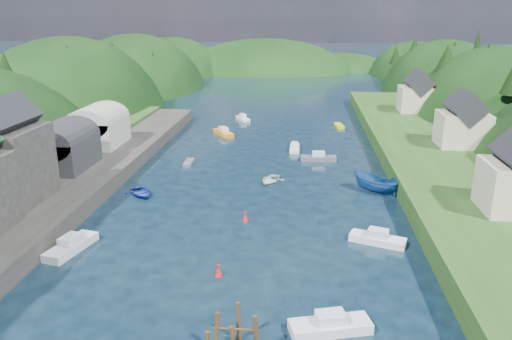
# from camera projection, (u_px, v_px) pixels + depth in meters

# --- Properties ---
(ground) EXTENTS (600.00, 600.00, 0.00)m
(ground) POSITION_uv_depth(u_px,v_px,m) (269.00, 152.00, 80.26)
(ground) COLOR black
(ground) RESTS_ON ground
(hillside_left) EXTENTS (44.00, 245.56, 52.00)m
(hillside_left) POSITION_uv_depth(u_px,v_px,m) (74.00, 152.00, 110.49)
(hillside_left) COLOR black
(hillside_left) RESTS_ON ground
(hillside_right) EXTENTS (36.00, 245.56, 48.00)m
(hillside_right) POSITION_uv_depth(u_px,v_px,m) (496.00, 160.00, 102.14)
(hillside_right) COLOR black
(hillside_right) RESTS_ON ground
(far_hills) EXTENTS (103.00, 68.00, 44.00)m
(far_hills) POSITION_uv_depth(u_px,v_px,m) (293.00, 96.00, 201.06)
(far_hills) COLOR black
(far_hills) RESTS_ON ground
(hill_trees) EXTENTS (91.00, 145.99, 12.79)m
(hill_trees) POSITION_uv_depth(u_px,v_px,m) (288.00, 72.00, 90.33)
(hill_trees) COLOR black
(hill_trees) RESTS_ON ground
(quay_left) EXTENTS (12.00, 110.00, 2.00)m
(quay_left) POSITION_uv_depth(u_px,v_px,m) (27.00, 212.00, 53.67)
(quay_left) COLOR #2D2B28
(quay_left) RESTS_ON ground
(boat_sheds) EXTENTS (7.00, 21.00, 7.50)m
(boat_sheds) POSITION_uv_depth(u_px,v_px,m) (81.00, 133.00, 70.58)
(boat_sheds) COLOR #2D2D30
(boat_sheds) RESTS_ON quay_left
(terrace_right) EXTENTS (16.00, 120.00, 2.40)m
(terrace_right) POSITION_uv_depth(u_px,v_px,m) (446.00, 168.00, 68.14)
(terrace_right) COLOR #234719
(terrace_right) RESTS_ON ground
(right_bank_cottages) EXTENTS (9.00, 59.24, 8.41)m
(right_bank_cottages) POSITION_uv_depth(u_px,v_px,m) (456.00, 123.00, 74.37)
(right_bank_cottages) COLOR beige
(right_bank_cottages) RESTS_ON terrace_right
(piling_cluster_far) EXTENTS (3.17, 2.96, 3.48)m
(piling_cluster_far) POSITION_uv_depth(u_px,v_px,m) (236.00, 336.00, 32.92)
(piling_cluster_far) COLOR #382314
(piling_cluster_far) RESTS_ON ground
(channel_buoy_near) EXTENTS (0.70, 0.70, 1.10)m
(channel_buoy_near) POSITION_uv_depth(u_px,v_px,m) (219.00, 271.00, 42.66)
(channel_buoy_near) COLOR red
(channel_buoy_near) RESTS_ON ground
(channel_buoy_far) EXTENTS (0.70, 0.70, 1.10)m
(channel_buoy_far) POSITION_uv_depth(u_px,v_px,m) (245.00, 217.00, 53.85)
(channel_buoy_far) COLOR red
(channel_buoy_far) RESTS_ON ground
(moored_boats) EXTENTS (35.71, 94.98, 2.44)m
(moored_boats) POSITION_uv_depth(u_px,v_px,m) (258.00, 216.00, 53.48)
(moored_boats) COLOR silver
(moored_boats) RESTS_ON ground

